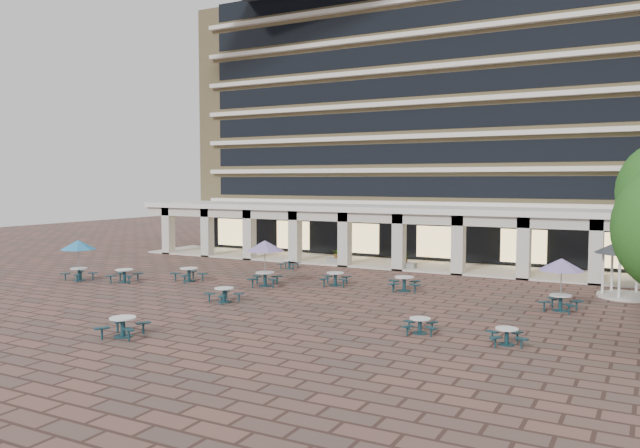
# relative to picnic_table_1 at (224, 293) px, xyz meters

# --- Properties ---
(ground) EXTENTS (120.00, 120.00, 0.00)m
(ground) POSITION_rel_picnic_table_1_xyz_m (1.71, 2.67, -0.45)
(ground) COLOR brown
(ground) RESTS_ON ground
(apartment_building) EXTENTS (40.00, 15.50, 25.20)m
(apartment_building) POSITION_rel_picnic_table_1_xyz_m (1.71, 28.13, 12.16)
(apartment_building) COLOR tan
(apartment_building) RESTS_ON ground
(retail_arcade) EXTENTS (42.00, 6.60, 4.40)m
(retail_arcade) POSITION_rel_picnic_table_1_xyz_m (1.71, 17.47, 2.55)
(retail_arcade) COLOR white
(retail_arcade) RESTS_ON ground
(picnic_table_1) EXTENTS (1.97, 1.97, 0.75)m
(picnic_table_1) POSITION_rel_picnic_table_1_xyz_m (0.00, 0.00, 0.00)
(picnic_table_1) COLOR #163A44
(picnic_table_1) RESTS_ON ground
(picnic_table_2) EXTENTS (2.09, 2.09, 0.80)m
(picnic_table_2) POSITION_rel_picnic_table_1_xyz_m (0.80, -7.75, 0.03)
(picnic_table_2) COLOR #163A44
(picnic_table_2) RESTS_ON ground
(picnic_table_3) EXTENTS (1.75, 1.75, 0.65)m
(picnic_table_3) POSITION_rel_picnic_table_1_xyz_m (14.68, -1.68, -0.06)
(picnic_table_3) COLOR #163A44
(picnic_table_3) RESTS_ON ground
(picnic_table_4) EXTENTS (2.20, 2.20, 2.54)m
(picnic_table_4) POSITION_rel_picnic_table_1_xyz_m (-12.29, 1.29, 1.71)
(picnic_table_4) COLOR #163A44
(picnic_table_4) RESTS_ON ground
(picnic_table_5) EXTENTS (2.29, 2.29, 0.84)m
(picnic_table_5) POSITION_rel_picnic_table_1_xyz_m (-5.99, 4.34, 0.06)
(picnic_table_5) COLOR #163A44
(picnic_table_5) RESTS_ON ground
(picnic_table_6) EXTENTS (2.35, 2.35, 2.72)m
(picnic_table_6) POSITION_rel_picnic_table_1_xyz_m (-0.83, 5.11, 1.86)
(picnic_table_6) COLOR #163A44
(picnic_table_6) RESTS_ON ground
(picnic_table_7) EXTENTS (1.70, 1.70, 0.65)m
(picnic_table_7) POSITION_rel_picnic_table_1_xyz_m (11.16, -1.56, -0.06)
(picnic_table_7) COLOR #163A44
(picnic_table_7) RESTS_ON ground
(picnic_table_8) EXTENTS (2.17, 2.17, 0.81)m
(picnic_table_8) POSITION_rel_picnic_table_1_xyz_m (-9.24, 2.12, 0.04)
(picnic_table_8) COLOR #163A44
(picnic_table_8) RESTS_ON ground
(picnic_table_9) EXTENTS (2.09, 2.09, 0.79)m
(picnic_table_9) POSITION_rel_picnic_table_1_xyz_m (2.78, 7.27, 0.03)
(picnic_table_9) COLOR #163A44
(picnic_table_9) RESTS_ON ground
(picnic_table_11) EXTENTS (2.20, 2.20, 2.54)m
(picnic_table_11) POSITION_rel_picnic_table_1_xyz_m (15.65, 5.90, 1.71)
(picnic_table_11) COLOR #163A44
(picnic_table_11) RESTS_ON ground
(picnic_table_12) EXTENTS (1.63, 1.63, 0.65)m
(picnic_table_12) POSITION_rel_picnic_table_1_xyz_m (-3.35, 12.09, -0.06)
(picnic_table_12) COLOR #163A44
(picnic_table_12) RESTS_ON ground
(picnic_table_13) EXTENTS (2.21, 2.21, 0.82)m
(picnic_table_13) POSITION_rel_picnic_table_1_xyz_m (7.07, 7.48, 0.05)
(picnic_table_13) COLOR #163A44
(picnic_table_13) RESTS_ON ground
(gazebo) EXTENTS (3.50, 3.50, 3.26)m
(gazebo) POSITION_rel_picnic_table_1_xyz_m (18.38, 11.32, 2.01)
(gazebo) COLOR beige
(gazebo) RESTS_ON ground
(planter_left) EXTENTS (1.50, 0.80, 1.25)m
(planter_left) POSITION_rel_picnic_table_1_xyz_m (-1.28, 15.57, 0.05)
(planter_left) COLOR gray
(planter_left) RESTS_ON ground
(planter_right) EXTENTS (1.50, 0.67, 1.17)m
(planter_right) POSITION_rel_picnic_table_1_xyz_m (4.13, 15.57, -0.01)
(planter_right) COLOR gray
(planter_right) RESTS_ON ground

